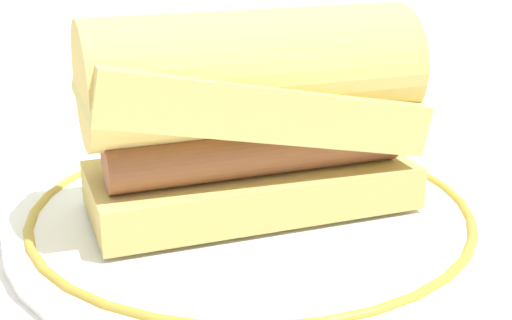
{
  "coord_description": "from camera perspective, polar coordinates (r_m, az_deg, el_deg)",
  "views": [
    {
      "loc": [
        -0.1,
        -0.4,
        0.19
      ],
      "look_at": [
        0.0,
        -0.0,
        0.04
      ],
      "focal_mm": 50.03,
      "sensor_mm": 36.0,
      "label": 1
    }
  ],
  "objects": [
    {
      "name": "sausage_sandwich",
      "position": [
        0.42,
        -0.0,
        3.96
      ],
      "size": [
        0.21,
        0.11,
        0.12
      ],
      "rotation": [
        0.0,
        0.0,
        0.1
      ],
      "color": "#D3B864",
      "rests_on": "plate"
    },
    {
      "name": "ground_plane",
      "position": [
        0.45,
        -0.4,
        -5.26
      ],
      "size": [
        1.5,
        1.5,
        0.0
      ],
      "primitive_type": "plane",
      "color": "white"
    },
    {
      "name": "plate",
      "position": [
        0.45,
        -0.0,
        -4.48
      ],
      "size": [
        0.3,
        0.3,
        0.01
      ],
      "color": "white",
      "rests_on": "ground_plane"
    }
  ]
}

